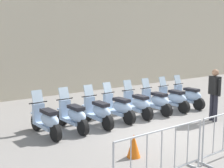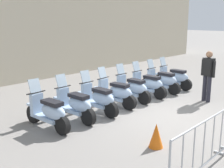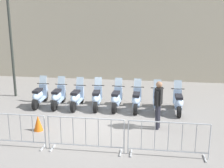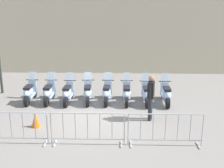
{
  "view_description": "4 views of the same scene",
  "coord_description": "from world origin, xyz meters",
  "px_view_note": "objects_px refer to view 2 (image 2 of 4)",
  "views": [
    {
      "loc": [
        -6.17,
        -6.17,
        2.78
      ],
      "look_at": [
        -0.82,
        1.65,
        1.29
      ],
      "focal_mm": 48.48,
      "sensor_mm": 36.0,
      "label": 1
    },
    {
      "loc": [
        -6.69,
        -4.3,
        2.76
      ],
      "look_at": [
        -0.95,
        1.48,
        0.87
      ],
      "focal_mm": 45.05,
      "sensor_mm": 36.0,
      "label": 2
    },
    {
      "loc": [
        2.23,
        -9.67,
        4.07
      ],
      "look_at": [
        0.3,
        1.09,
        1.28
      ],
      "focal_mm": 45.93,
      "sensor_mm": 36.0,
      "label": 3
    },
    {
      "loc": [
        1.4,
        -10.32,
        4.39
      ],
      "look_at": [
        0.6,
        1.43,
        0.97
      ],
      "focal_mm": 46.8,
      "sensor_mm": 36.0,
      "label": 4
    }
  ],
  "objects_px": {
    "motorcycle_1": "(75,105)",
    "barrier_segment_0": "(203,148)",
    "motorcycle_2": "(98,99)",
    "traffic_cone": "(156,136)",
    "officer_near_row_end": "(208,73)",
    "motorcycle_5": "(148,84)",
    "motorcycle_4": "(132,88)",
    "motorcycle_0": "(49,112)",
    "motorcycle_6": "(162,81)",
    "motorcycle_7": "(174,78)",
    "motorcycle_3": "(116,93)"
  },
  "relations": [
    {
      "from": "motorcycle_1",
      "to": "barrier_segment_0",
      "type": "bearing_deg",
      "value": -91.72
    },
    {
      "from": "motorcycle_2",
      "to": "traffic_cone",
      "type": "xyz_separation_m",
      "value": [
        -0.62,
        -2.58,
        -0.18
      ]
    },
    {
      "from": "officer_near_row_end",
      "to": "motorcycle_5",
      "type": "bearing_deg",
      "value": 117.25
    },
    {
      "from": "motorcycle_1",
      "to": "motorcycle_4",
      "type": "distance_m",
      "value": 2.56
    },
    {
      "from": "traffic_cone",
      "to": "motorcycle_2",
      "type": "bearing_deg",
      "value": 76.47
    },
    {
      "from": "motorcycle_0",
      "to": "motorcycle_6",
      "type": "bearing_deg",
      "value": 1.52
    },
    {
      "from": "motorcycle_1",
      "to": "motorcycle_4",
      "type": "bearing_deg",
      "value": 3.06
    },
    {
      "from": "motorcycle_1",
      "to": "motorcycle_7",
      "type": "distance_m",
      "value": 5.13
    },
    {
      "from": "motorcycle_4",
      "to": "traffic_cone",
      "type": "xyz_separation_m",
      "value": [
        -2.32,
        -2.73,
        -0.18
      ]
    },
    {
      "from": "motorcycle_0",
      "to": "barrier_segment_0",
      "type": "xyz_separation_m",
      "value": [
        0.74,
        -3.85,
        0.07
      ]
    },
    {
      "from": "motorcycle_5",
      "to": "motorcycle_3",
      "type": "bearing_deg",
      "value": -179.13
    },
    {
      "from": "motorcycle_2",
      "to": "motorcycle_5",
      "type": "distance_m",
      "value": 2.56
    },
    {
      "from": "motorcycle_2",
      "to": "traffic_cone",
      "type": "distance_m",
      "value": 2.66
    },
    {
      "from": "motorcycle_4",
      "to": "motorcycle_5",
      "type": "relative_size",
      "value": 1.0
    },
    {
      "from": "motorcycle_3",
      "to": "motorcycle_7",
      "type": "xyz_separation_m",
      "value": [
        3.41,
        0.03,
        0.0
      ]
    },
    {
      "from": "motorcycle_2",
      "to": "motorcycle_5",
      "type": "bearing_deg",
      "value": 3.27
    },
    {
      "from": "barrier_segment_0",
      "to": "traffic_cone",
      "type": "bearing_deg",
      "value": 74.71
    },
    {
      "from": "motorcycle_6",
      "to": "officer_near_row_end",
      "type": "relative_size",
      "value": 1.0
    },
    {
      "from": "motorcycle_3",
      "to": "officer_near_row_end",
      "type": "relative_size",
      "value": 1.0
    },
    {
      "from": "motorcycle_3",
      "to": "barrier_segment_0",
      "type": "bearing_deg",
      "value": -114.69
    },
    {
      "from": "motorcycle_3",
      "to": "motorcycle_6",
      "type": "height_order",
      "value": "same"
    },
    {
      "from": "motorcycle_3",
      "to": "officer_near_row_end",
      "type": "distance_m",
      "value": 3.21
    },
    {
      "from": "motorcycle_6",
      "to": "barrier_segment_0",
      "type": "relative_size",
      "value": 0.75
    },
    {
      "from": "motorcycle_4",
      "to": "traffic_cone",
      "type": "height_order",
      "value": "motorcycle_4"
    },
    {
      "from": "motorcycle_1",
      "to": "motorcycle_6",
      "type": "distance_m",
      "value": 4.27
    },
    {
      "from": "motorcycle_2",
      "to": "motorcycle_6",
      "type": "height_order",
      "value": "same"
    },
    {
      "from": "motorcycle_4",
      "to": "traffic_cone",
      "type": "distance_m",
      "value": 3.59
    },
    {
      "from": "motorcycle_7",
      "to": "officer_near_row_end",
      "type": "xyz_separation_m",
      "value": [
        -0.78,
        -1.8,
        0.53
      ]
    },
    {
      "from": "motorcycle_1",
      "to": "officer_near_row_end",
      "type": "relative_size",
      "value": 1.0
    },
    {
      "from": "motorcycle_4",
      "to": "motorcycle_7",
      "type": "height_order",
      "value": "same"
    },
    {
      "from": "officer_near_row_end",
      "to": "motorcycle_4",
      "type": "bearing_deg",
      "value": 134.64
    },
    {
      "from": "motorcycle_7",
      "to": "motorcycle_2",
      "type": "bearing_deg",
      "value": -178.0
    },
    {
      "from": "motorcycle_5",
      "to": "barrier_segment_0",
      "type": "height_order",
      "value": "motorcycle_5"
    },
    {
      "from": "motorcycle_2",
      "to": "motorcycle_4",
      "type": "distance_m",
      "value": 1.71
    },
    {
      "from": "motorcycle_2",
      "to": "motorcycle_5",
      "type": "height_order",
      "value": "same"
    },
    {
      "from": "motorcycle_2",
      "to": "traffic_cone",
      "type": "height_order",
      "value": "motorcycle_2"
    },
    {
      "from": "motorcycle_2",
      "to": "motorcycle_3",
      "type": "xyz_separation_m",
      "value": [
        0.86,
        0.12,
        0.0
      ]
    },
    {
      "from": "motorcycle_5",
      "to": "motorcycle_0",
      "type": "bearing_deg",
      "value": -177.93
    },
    {
      "from": "motorcycle_3",
      "to": "motorcycle_2",
      "type": "bearing_deg",
      "value": -172.01
    },
    {
      "from": "traffic_cone",
      "to": "motorcycle_1",
      "type": "bearing_deg",
      "value": 95.13
    },
    {
      "from": "motorcycle_2",
      "to": "motorcycle_7",
      "type": "distance_m",
      "value": 4.27
    },
    {
      "from": "motorcycle_0",
      "to": "motorcycle_1",
      "type": "relative_size",
      "value": 1.0
    },
    {
      "from": "motorcycle_6",
      "to": "traffic_cone",
      "type": "height_order",
      "value": "motorcycle_6"
    },
    {
      "from": "motorcycle_7",
      "to": "traffic_cone",
      "type": "height_order",
      "value": "motorcycle_7"
    },
    {
      "from": "barrier_segment_0",
      "to": "motorcycle_2",
      "type": "bearing_deg",
      "value": 75.88
    },
    {
      "from": "motorcycle_0",
      "to": "motorcycle_6",
      "type": "xyz_separation_m",
      "value": [
        5.12,
        0.14,
        0.0
      ]
    },
    {
      "from": "motorcycle_0",
      "to": "motorcycle_5",
      "type": "height_order",
      "value": "same"
    },
    {
      "from": "motorcycle_3",
      "to": "motorcycle_4",
      "type": "relative_size",
      "value": 1.0
    },
    {
      "from": "motorcycle_5",
      "to": "motorcycle_7",
      "type": "xyz_separation_m",
      "value": [
        1.71,
        0.0,
        0.0
      ]
    },
    {
      "from": "motorcycle_0",
      "to": "motorcycle_3",
      "type": "bearing_deg",
      "value": 2.86
    }
  ]
}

